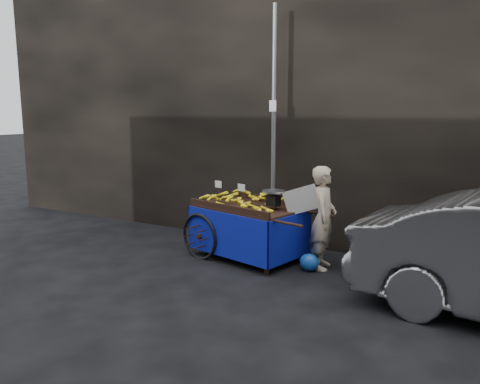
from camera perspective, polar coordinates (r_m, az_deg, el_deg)
The scene contains 6 objects.
ground at distance 7.17m, azimuth -2.73°, elevation -9.03°, with size 80.00×80.00×0.00m, color black.
building_wall at distance 8.95m, azimuth 8.33°, elevation 10.90°, with size 13.50×2.00×5.00m.
street_pole at distance 7.79m, azimuth 4.15°, elevation 7.53°, with size 0.12×0.10×4.00m.
banana_cart at distance 7.41m, azimuth 0.74°, elevation -2.32°, with size 2.42×1.49×1.23m.
vendor at distance 7.00m, azimuth 10.13°, elevation -3.09°, with size 0.82×0.63×1.53m.
plastic_bag at distance 7.00m, azimuth 8.43°, elevation -8.49°, with size 0.29×0.23×0.26m, color #184FB5.
Camera 1 is at (3.60, -5.75, 2.32)m, focal length 35.00 mm.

